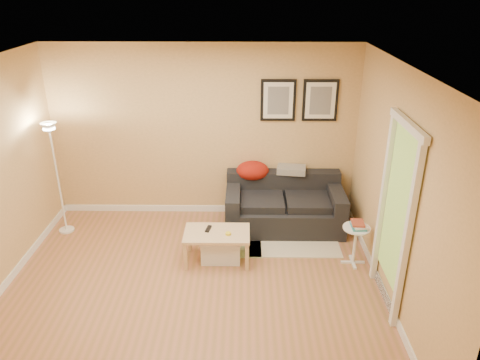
{
  "coord_description": "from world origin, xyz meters",
  "views": [
    {
      "loc": [
        0.62,
        -4.45,
        3.39
      ],
      "look_at": [
        0.55,
        0.85,
        1.05
      ],
      "focal_mm": 34.23,
      "sensor_mm": 36.0,
      "label": 1
    }
  ],
  "objects": [
    {
      "name": "baseboard_left",
      "position": [
        -2.24,
        0.0,
        0.05
      ],
      "size": [
        0.02,
        4.0,
        0.1
      ],
      "primitive_type": "cube",
      "color": "white",
      "rests_on": "ground"
    },
    {
      "name": "framed_print_right",
      "position": [
        1.68,
        1.98,
        1.8
      ],
      "size": [
        0.5,
        0.04,
        0.6
      ],
      "primitive_type": null,
      "color": "black",
      "rests_on": "wall_back"
    },
    {
      "name": "book_stack",
      "position": [
        2.04,
        0.58,
        0.57
      ],
      "size": [
        0.2,
        0.25,
        0.07
      ],
      "primitive_type": null,
      "rotation": [
        0.0,
        0.0,
        -0.11
      ],
      "color": "teal",
      "rests_on": "side_table"
    },
    {
      "name": "baseboard_right",
      "position": [
        2.24,
        0.0,
        0.05
      ],
      "size": [
        0.02,
        4.0,
        0.1
      ],
      "primitive_type": "cube",
      "color": "white",
      "rests_on": "ground"
    },
    {
      "name": "coffee_table",
      "position": [
        0.26,
        0.62,
        0.21
      ],
      "size": [
        0.91,
        0.64,
        0.42
      ],
      "primitive_type": null,
      "rotation": [
        0.0,
        0.0,
        -0.16
      ],
      "color": "#D9B384",
      "rests_on": "ground"
    },
    {
      "name": "wall_front",
      "position": [
        0.0,
        -2.0,
        1.3
      ],
      "size": [
        4.5,
        0.0,
        4.5
      ],
      "primitive_type": "plane",
      "rotation": [
        -1.57,
        0.0,
        0.0
      ],
      "color": "tan",
      "rests_on": "ground"
    },
    {
      "name": "wall_back",
      "position": [
        0.0,
        2.0,
        1.3
      ],
      "size": [
        4.5,
        0.0,
        4.5
      ],
      "primitive_type": "plane",
      "rotation": [
        1.57,
        0.0,
        0.0
      ],
      "color": "tan",
      "rests_on": "ground"
    },
    {
      "name": "baseboard_back",
      "position": [
        0.0,
        1.99,
        0.05
      ],
      "size": [
        4.5,
        0.02,
        0.1
      ],
      "primitive_type": "cube",
      "color": "white",
      "rests_on": "ground"
    },
    {
      "name": "storage_bin",
      "position": [
        0.3,
        0.65,
        0.16
      ],
      "size": [
        0.52,
        0.38,
        0.32
      ],
      "primitive_type": null,
      "color": "white",
      "rests_on": "ground"
    },
    {
      "name": "tape_roll",
      "position": [
        0.4,
        0.56,
        0.43
      ],
      "size": [
        0.07,
        0.07,
        0.03
      ],
      "primitive_type": "cylinder",
      "color": "yellow",
      "rests_on": "coffee_table"
    },
    {
      "name": "side_table",
      "position": [
        2.02,
        0.57,
        0.27
      ],
      "size": [
        0.35,
        0.35,
        0.53
      ],
      "primitive_type": null,
      "color": "white",
      "rests_on": "ground"
    },
    {
      "name": "floor_lamp",
      "position": [
        -2.0,
        1.35,
        0.78
      ],
      "size": [
        0.21,
        0.21,
        1.65
      ],
      "primitive_type": null,
      "color": "white",
      "rests_on": "ground"
    },
    {
      "name": "plaid_throw",
      "position": [
        1.3,
        1.85,
        0.78
      ],
      "size": [
        0.45,
        0.32,
        0.1
      ],
      "primitive_type": null,
      "rotation": [
        0.0,
        0.0,
        -0.14
      ],
      "color": "tan",
      "rests_on": "sofa"
    },
    {
      "name": "red_throw",
      "position": [
        0.72,
        1.84,
        0.77
      ],
      "size": [
        0.48,
        0.36,
        0.28
      ],
      "primitive_type": null,
      "color": "maroon",
      "rests_on": "sofa"
    },
    {
      "name": "wall_right",
      "position": [
        2.25,
        0.0,
        1.3
      ],
      "size": [
        0.0,
        4.0,
        4.0
      ],
      "primitive_type": "plane",
      "rotation": [
        1.57,
        0.0,
        -1.57
      ],
      "color": "tan",
      "rests_on": "ground"
    },
    {
      "name": "doorway",
      "position": [
        2.2,
        -0.15,
        1.02
      ],
      "size": [
        0.12,
        1.01,
        2.13
      ],
      "primitive_type": null,
      "color": "white",
      "rests_on": "ground"
    },
    {
      "name": "green_runner",
      "position": [
        0.49,
        0.91,
        0.01
      ],
      "size": [
        0.7,
        0.5,
        0.01
      ],
      "primitive_type": "cube",
      "color": "#668C4C",
      "rests_on": "ground"
    },
    {
      "name": "ceiling",
      "position": [
        0.0,
        0.0,
        2.6
      ],
      "size": [
        4.5,
        4.5,
        0.0
      ],
      "primitive_type": "plane",
      "rotation": [
        3.14,
        0.0,
        0.0
      ],
      "color": "white",
      "rests_on": "wall_back"
    },
    {
      "name": "area_rug",
      "position": [
        1.3,
        1.1,
        0.01
      ],
      "size": [
        1.25,
        0.85,
        0.01
      ],
      "primitive_type": "cube",
      "color": "beige",
      "rests_on": "ground"
    },
    {
      "name": "floor",
      "position": [
        0.0,
        0.0,
        0.0
      ],
      "size": [
        4.5,
        4.5,
        0.0
      ],
      "primitive_type": "plane",
      "color": "#AC6B4A",
      "rests_on": "ground"
    },
    {
      "name": "framed_print_left",
      "position": [
        1.08,
        1.98,
        1.8
      ],
      "size": [
        0.5,
        0.04,
        0.6
      ],
      "primitive_type": null,
      "color": "black",
      "rests_on": "wall_back"
    },
    {
      "name": "sofa",
      "position": [
        1.19,
        1.53,
        0.38
      ],
      "size": [
        1.7,
        0.9,
        0.75
      ],
      "primitive_type": null,
      "color": "black",
      "rests_on": "ground"
    },
    {
      "name": "remote_control",
      "position": [
        0.14,
        0.69,
        0.43
      ],
      "size": [
        0.08,
        0.17,
        0.02
      ],
      "primitive_type": "cube",
      "rotation": [
        0.0,
        0.0,
        -0.19
      ],
      "color": "black",
      "rests_on": "coffee_table"
    }
  ]
}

